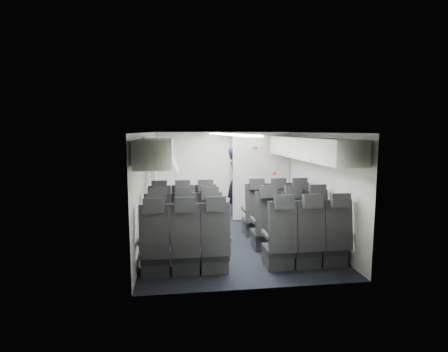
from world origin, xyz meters
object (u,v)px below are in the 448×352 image
object	(u,v)px
boarding_door	(155,179)
seat_row_rear	(248,245)
carry_on_bag	(162,150)
seat_row_front	(230,217)
seat_row_mid	(238,229)
galley_unit	(245,172)
flight_attendant	(236,181)

from	to	relation	value
boarding_door	seat_row_rear	bearing A→B (deg)	-67.13
carry_on_bag	boarding_door	bearing A→B (deg)	114.39
seat_row_front	seat_row_rear	size ratio (longest dim) A/B	1.00
seat_row_mid	seat_row_rear	bearing A→B (deg)	-90.00
seat_row_mid	carry_on_bag	bearing A→B (deg)	138.76
seat_row_mid	seat_row_rear	distance (m)	0.90
seat_row_rear	boarding_door	size ratio (longest dim) A/B	1.79
galley_unit	boarding_door	world-z (taller)	galley_unit
seat_row_rear	carry_on_bag	size ratio (longest dim) A/B	9.46
galley_unit	flight_attendant	bearing A→B (deg)	-109.80
galley_unit	seat_row_front	bearing A→B (deg)	-106.28
flight_attendant	seat_row_rear	bearing A→B (deg)	-167.02
seat_row_mid	carry_on_bag	distance (m)	2.29
carry_on_bag	seat_row_mid	bearing A→B (deg)	-25.43
galley_unit	boarding_door	distance (m)	2.84
seat_row_front	flight_attendant	bearing A→B (deg)	76.46
galley_unit	seat_row_mid	bearing A→B (deg)	-102.88
seat_row_front	boarding_door	world-z (taller)	boarding_door
seat_row_front	seat_row_rear	world-z (taller)	same
seat_row_mid	seat_row_rear	xyz separation A→B (m)	(0.00, -0.90, 0.00)
galley_unit	carry_on_bag	distance (m)	3.85
seat_row_mid	flight_attendant	world-z (taller)	flight_attendant
boarding_door	flight_attendant	world-z (taller)	boarding_door
flight_attendant	carry_on_bag	distance (m)	2.56
boarding_door	carry_on_bag	world-z (taller)	carry_on_bag
seat_row_front	flight_attendant	distance (m)	1.97
seat_row_mid	boarding_door	bearing A→B (deg)	118.77
seat_row_rear	galley_unit	bearing A→B (deg)	79.35
carry_on_bag	flight_attendant	bearing A→B (deg)	56.39
boarding_door	flight_attendant	bearing A→B (deg)	-6.23
seat_row_front	boarding_door	bearing A→B (deg)	128.16
seat_row_rear	flight_attendant	distance (m)	3.72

